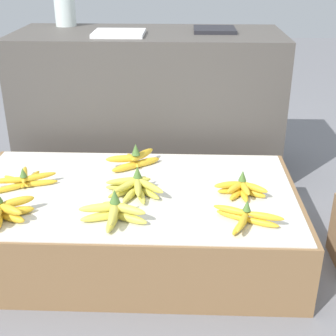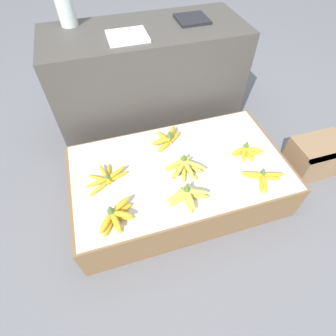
% 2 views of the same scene
% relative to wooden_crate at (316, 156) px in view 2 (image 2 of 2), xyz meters
% --- Properties ---
extents(ground_plane, '(10.00, 10.00, 0.00)m').
position_rel_wooden_crate_xyz_m(ground_plane, '(-0.95, 0.07, -0.12)').
color(ground_plane, slate).
extents(display_platform, '(1.26, 0.72, 0.27)m').
position_rel_wooden_crate_xyz_m(display_platform, '(-0.95, 0.07, 0.01)').
color(display_platform, olive).
rests_on(display_platform, ground_plane).
extents(back_vendor_table, '(1.31, 0.54, 0.73)m').
position_rel_wooden_crate_xyz_m(back_vendor_table, '(-0.94, 0.84, 0.24)').
color(back_vendor_table, '#4C4742').
rests_on(back_vendor_table, ground_plane).
extents(wooden_crate, '(0.34, 0.23, 0.25)m').
position_rel_wooden_crate_xyz_m(wooden_crate, '(0.00, 0.00, 0.00)').
color(wooden_crate, '#997551').
rests_on(wooden_crate, ground_plane).
extents(banana_bunch_front_left, '(0.19, 0.18, 0.11)m').
position_rel_wooden_crate_xyz_m(banana_bunch_front_left, '(-1.35, -0.17, 0.18)').
color(banana_bunch_front_left, gold).
rests_on(banana_bunch_front_left, display_platform).
extents(banana_bunch_front_midleft, '(0.24, 0.17, 0.11)m').
position_rel_wooden_crate_xyz_m(banana_bunch_front_midleft, '(-0.98, -0.15, 0.18)').
color(banana_bunch_front_midleft, '#DBCC4C').
rests_on(banana_bunch_front_midleft, display_platform).
extents(banana_bunch_front_midright, '(0.23, 0.18, 0.08)m').
position_rel_wooden_crate_xyz_m(banana_bunch_front_midright, '(-0.55, -0.16, 0.17)').
color(banana_bunch_front_midright, gold).
rests_on(banana_bunch_front_midright, display_platform).
extents(banana_bunch_middle_left, '(0.24, 0.20, 0.08)m').
position_rel_wooden_crate_xyz_m(banana_bunch_middle_left, '(-1.36, 0.09, 0.17)').
color(banana_bunch_middle_left, gold).
rests_on(banana_bunch_middle_left, display_platform).
extents(banana_bunch_middle_midleft, '(0.23, 0.18, 0.10)m').
position_rel_wooden_crate_xyz_m(banana_bunch_middle_midleft, '(-0.93, 0.04, 0.17)').
color(banana_bunch_middle_midleft, gold).
rests_on(banana_bunch_middle_midleft, display_platform).
extents(banana_bunch_middle_midright, '(0.20, 0.12, 0.09)m').
position_rel_wooden_crate_xyz_m(banana_bunch_middle_midright, '(-0.54, 0.04, 0.17)').
color(banana_bunch_middle_midright, gold).
rests_on(banana_bunch_middle_midright, display_platform).
extents(banana_bunch_back_midleft, '(0.23, 0.19, 0.11)m').
position_rel_wooden_crate_xyz_m(banana_bunch_back_midleft, '(-0.96, 0.28, 0.18)').
color(banana_bunch_back_midleft, gold).
rests_on(banana_bunch_back_midleft, display_platform).
extents(glass_jar, '(0.11, 0.11, 0.21)m').
position_rel_wooden_crate_xyz_m(glass_jar, '(-1.38, 1.02, 0.71)').
color(glass_jar, silver).
rests_on(glass_jar, back_vendor_table).
extents(foam_tray_white, '(0.24, 0.21, 0.02)m').
position_rel_wooden_crate_xyz_m(foam_tray_white, '(-1.06, 0.74, 0.61)').
color(foam_tray_white, white).
rests_on(foam_tray_white, back_vendor_table).
extents(foam_tray_dark, '(0.20, 0.20, 0.02)m').
position_rel_wooden_crate_xyz_m(foam_tray_dark, '(-0.61, 0.86, 0.61)').
color(foam_tray_dark, '#232328').
rests_on(foam_tray_dark, back_vendor_table).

